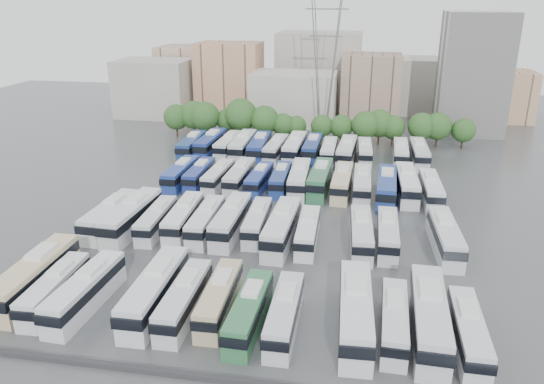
% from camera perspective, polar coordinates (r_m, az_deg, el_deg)
% --- Properties ---
extents(ground, '(220.00, 220.00, 0.00)m').
position_cam_1_polar(ground, '(73.48, 0.51, -3.06)').
color(ground, '#424447').
rests_on(ground, ground).
extents(parapet, '(56.00, 0.50, 0.50)m').
position_cam_1_polar(parapet, '(45.71, -6.86, -19.24)').
color(parapet, '#2D2D30').
rests_on(parapet, ground).
extents(tree_line, '(65.39, 7.70, 8.83)m').
position_cam_1_polar(tree_line, '(112.20, 2.83, 7.60)').
color(tree_line, black).
rests_on(tree_line, ground).
extents(city_buildings, '(102.00, 35.00, 20.00)m').
position_cam_1_polar(city_buildings, '(141.18, 2.48, 11.71)').
color(city_buildings, '#9E998E').
rests_on(city_buildings, ground).
extents(apartment_tower, '(14.00, 14.00, 26.00)m').
position_cam_1_polar(apartment_tower, '(127.54, 20.81, 11.82)').
color(apartment_tower, silver).
rests_on(apartment_tower, ground).
extents(electricity_pylon, '(9.00, 6.91, 33.83)m').
position_cam_1_polar(electricity_pylon, '(117.27, 5.80, 15.15)').
color(electricity_pylon, slate).
rests_on(electricity_pylon, ground).
extents(bus_r0_s0, '(3.20, 13.63, 4.26)m').
position_cam_1_polar(bus_r0_s0, '(60.63, -24.14, -8.20)').
color(bus_r0_s0, beige).
rests_on(bus_r0_s0, ground).
extents(bus_r0_s1, '(2.83, 11.16, 3.48)m').
position_cam_1_polar(bus_r0_s1, '(58.16, -22.32, -9.60)').
color(bus_r0_s1, silver).
rests_on(bus_r0_s1, ground).
extents(bus_r0_s2, '(3.14, 12.25, 3.81)m').
position_cam_1_polar(bus_r0_s2, '(56.35, -19.45, -10.01)').
color(bus_r0_s2, silver).
rests_on(bus_r0_s2, ground).
extents(bus_r0_s4, '(3.12, 13.28, 4.15)m').
position_cam_1_polar(bus_r0_s4, '(54.26, -12.49, -10.29)').
color(bus_r0_s4, silver).
rests_on(bus_r0_s4, ground).
extents(bus_r0_s5, '(2.64, 11.57, 3.62)m').
position_cam_1_polar(bus_r0_s5, '(52.81, -9.43, -11.31)').
color(bus_r0_s5, silver).
rests_on(bus_r0_s5, ground).
extents(bus_r0_s6, '(2.72, 11.23, 3.51)m').
position_cam_1_polar(bus_r0_s6, '(52.74, -5.68, -11.23)').
color(bus_r0_s6, tan).
rests_on(bus_r0_s6, ground).
extents(bus_r0_s7, '(2.69, 11.27, 3.52)m').
position_cam_1_polar(bus_r0_s7, '(50.54, -2.47, -12.68)').
color(bus_r0_s7, '#2E6D41').
rests_on(bus_r0_s7, ground).
extents(bus_r0_s8, '(2.51, 11.16, 3.50)m').
position_cam_1_polar(bus_r0_s8, '(50.19, 1.37, -12.94)').
color(bus_r0_s8, silver).
rests_on(bus_r0_s8, ground).
extents(bus_r0_s10, '(3.55, 13.70, 4.26)m').
position_cam_1_polar(bus_r0_s10, '(50.40, 8.98, -12.55)').
color(bus_r0_s10, silver).
rests_on(bus_r0_s10, ground).
extents(bus_r0_s11, '(2.69, 10.88, 3.39)m').
position_cam_1_polar(bus_r0_s11, '(50.60, 13.02, -13.29)').
color(bus_r0_s11, silver).
rests_on(bus_r0_s11, ground).
extents(bus_r0_s12, '(3.37, 13.71, 4.28)m').
position_cam_1_polar(bus_r0_s12, '(51.07, 16.56, -12.74)').
color(bus_r0_s12, silver).
rests_on(bus_r0_s12, ground).
extents(bus_r0_s13, '(2.46, 11.11, 3.48)m').
position_cam_1_polar(bus_r0_s13, '(50.85, 20.37, -13.91)').
color(bus_r0_s13, silver).
rests_on(bus_r0_s13, ground).
extents(bus_r1_s0, '(3.16, 12.54, 3.91)m').
position_cam_1_polar(bus_r1_s0, '(73.49, -16.99, -2.38)').
color(bus_r1_s0, silver).
rests_on(bus_r1_s0, ground).
extents(bus_r1_s1, '(3.44, 13.54, 4.22)m').
position_cam_1_polar(bus_r1_s1, '(72.05, -14.85, -2.49)').
color(bus_r1_s1, silver).
rests_on(bus_r1_s1, ground).
extents(bus_r1_s2, '(2.85, 11.07, 3.45)m').
position_cam_1_polar(bus_r1_s2, '(71.12, -12.33, -2.91)').
color(bus_r1_s2, silver).
rests_on(bus_r1_s2, ground).
extents(bus_r1_s3, '(3.17, 12.08, 3.76)m').
position_cam_1_polar(bus_r1_s3, '(70.79, -9.49, -2.68)').
color(bus_r1_s3, silver).
rests_on(bus_r1_s3, ground).
extents(bus_r1_s4, '(2.76, 11.68, 3.65)m').
position_cam_1_polar(bus_r1_s4, '(69.45, -7.12, -3.07)').
color(bus_r1_s4, silver).
rests_on(bus_r1_s4, ground).
extents(bus_r1_s5, '(2.86, 12.78, 4.00)m').
position_cam_1_polar(bus_r1_s5, '(68.89, -4.43, -3.01)').
color(bus_r1_s5, silver).
rests_on(bus_r1_s5, ground).
extents(bus_r1_s6, '(2.81, 11.17, 3.48)m').
position_cam_1_polar(bus_r1_s6, '(68.85, -1.59, -3.20)').
color(bus_r1_s6, silver).
rests_on(bus_r1_s6, ground).
extents(bus_r1_s7, '(3.26, 13.36, 4.17)m').
position_cam_1_polar(bus_r1_s7, '(66.38, 1.05, -3.81)').
color(bus_r1_s7, silver).
rests_on(bus_r1_s7, ground).
extents(bus_r1_s8, '(2.66, 11.07, 3.46)m').
position_cam_1_polar(bus_r1_s8, '(66.24, 3.86, -4.25)').
color(bus_r1_s8, silver).
rests_on(bus_r1_s8, ground).
extents(bus_r1_s10, '(3.19, 11.96, 3.72)m').
position_cam_1_polar(bus_r1_s10, '(66.21, 9.59, -4.39)').
color(bus_r1_s10, silver).
rests_on(bus_r1_s10, ground).
extents(bus_r1_s11, '(2.54, 11.41, 3.57)m').
position_cam_1_polar(bus_r1_s11, '(66.82, 12.33, -4.42)').
color(bus_r1_s11, silver).
rests_on(bus_r1_s11, ground).
extents(bus_r1_s13, '(3.31, 12.59, 3.91)m').
position_cam_1_polar(bus_r1_s13, '(67.54, 18.13, -4.57)').
color(bus_r1_s13, silver).
rests_on(bus_r1_s13, ground).
extents(bus_r2_s1, '(2.77, 11.95, 3.74)m').
position_cam_1_polar(bus_r2_s1, '(88.07, -9.78, 1.97)').
color(bus_r2_s1, navy).
rests_on(bus_r2_s1, ground).
extents(bus_r2_s2, '(2.45, 11.23, 3.52)m').
position_cam_1_polar(bus_r2_s2, '(87.61, -7.81, 1.91)').
color(bus_r2_s2, navy).
rests_on(bus_r2_s2, ground).
extents(bus_r2_s3, '(2.97, 11.20, 3.48)m').
position_cam_1_polar(bus_r2_s3, '(86.37, -5.79, 1.71)').
color(bus_r2_s3, silver).
rests_on(bus_r2_s3, ground).
extents(bus_r2_s4, '(2.89, 12.14, 3.79)m').
position_cam_1_polar(bus_r2_s4, '(85.55, -3.49, 1.70)').
color(bus_r2_s4, silver).
rests_on(bus_r2_s4, ground).
extents(bus_r2_s5, '(2.89, 11.11, 3.45)m').
position_cam_1_polar(bus_r2_s5, '(84.65, -1.37, 1.41)').
color(bus_r2_s5, navy).
rests_on(bus_r2_s5, ground).
extents(bus_r2_s6, '(2.77, 11.21, 3.50)m').
position_cam_1_polar(bus_r2_s6, '(84.70, 0.93, 1.44)').
color(bus_r2_s6, navy).
rests_on(bus_r2_s6, ground).
extents(bus_r2_s7, '(3.26, 12.86, 4.01)m').
position_cam_1_polar(bus_r2_s7, '(84.15, 2.96, 1.46)').
color(bus_r2_s7, silver).
rests_on(bus_r2_s7, ground).
extents(bus_r2_s8, '(3.26, 13.11, 4.09)m').
position_cam_1_polar(bus_r2_s8, '(84.28, 5.21, 1.46)').
color(bus_r2_s8, '#2D6B45').
rests_on(bus_r2_s8, ground).
extents(bus_r2_s9, '(3.06, 12.43, 3.88)m').
position_cam_1_polar(bus_r2_s9, '(83.46, 7.55, 1.10)').
color(bus_r2_s9, '#CDBB8C').
rests_on(bus_r2_s9, ground).
extents(bus_r2_s10, '(2.75, 12.13, 3.80)m').
position_cam_1_polar(bus_r2_s10, '(83.08, 9.66, 0.86)').
color(bus_r2_s10, silver).
rests_on(bus_r2_s10, ground).
extents(bus_r2_s11, '(3.39, 13.14, 4.09)m').
position_cam_1_polar(bus_r2_s11, '(82.21, 12.22, 0.57)').
color(bus_r2_s11, navy).
rests_on(bus_r2_s11, ground).
extents(bus_r2_s12, '(3.23, 13.11, 4.09)m').
position_cam_1_polar(bus_r2_s12, '(84.17, 14.31, 0.86)').
color(bus_r2_s12, silver).
rests_on(bus_r2_s12, ground).
extents(bus_r2_s13, '(2.88, 12.00, 3.75)m').
position_cam_1_polar(bus_r2_s13, '(83.19, 16.72, 0.27)').
color(bus_r2_s13, white).
rests_on(bus_r2_s13, ground).
extents(bus_r3_s0, '(3.09, 12.66, 3.95)m').
position_cam_1_polar(bus_r3_s0, '(104.25, -8.60, 5.00)').
color(bus_r3_s0, navy).
rests_on(bus_r3_s0, ground).
extents(bus_r3_s1, '(3.32, 13.37, 4.17)m').
position_cam_1_polar(bus_r3_s1, '(104.55, -6.62, 5.21)').
color(bus_r3_s1, navy).
rests_on(bus_r3_s1, ground).
extents(bus_r3_s2, '(3.15, 12.42, 3.87)m').
position_cam_1_polar(bus_r3_s2, '(103.74, -4.71, 5.07)').
color(bus_r3_s2, silver).
rests_on(bus_r3_s2, ground).
extents(bus_r3_s3, '(3.07, 13.53, 4.24)m').
position_cam_1_polar(bus_r3_s3, '(102.50, -3.14, 5.02)').
color(bus_r3_s3, silver).
rests_on(bus_r3_s3, ground).
extents(bus_r3_s4, '(3.35, 13.35, 4.16)m').
position_cam_1_polar(bus_r3_s4, '(101.50, -1.36, 4.87)').
color(bus_r3_s4, navy).
rests_on(bus_r3_s4, ground).
extents(bus_r3_s5, '(3.29, 12.40, 3.85)m').
position_cam_1_polar(bus_r3_s5, '(100.71, 0.42, 4.66)').
color(bus_r3_s5, silver).
rests_on(bus_r3_s5, ground).
extents(bus_r3_s6, '(3.19, 13.63, 4.26)m').
position_cam_1_polar(bus_r3_s6, '(100.86, 2.45, 4.78)').
color(bus_r3_s6, silver).
rests_on(bus_r3_s6, ground).
extents(bus_r3_s7, '(2.90, 12.64, 3.96)m').
position_cam_1_polar(bus_r3_s7, '(101.33, 4.38, 4.73)').
color(bus_r3_s7, navy).
rests_on(bus_r3_s7, ground).
extents(bus_r3_s8, '(2.62, 11.75, 3.68)m').
position_cam_1_polar(bus_r3_s8, '(100.00, 6.14, 4.37)').
color(bus_r3_s8, silver).
rests_on(bus_r3_s8, ground).
extents(bus_r3_s9, '(3.53, 13.27, 4.12)m').
position_cam_1_polar(bus_r3_s9, '(99.58, 8.03, 4.35)').
color(bus_r3_s9, silver).
rests_on(bus_r3_s9, ground).
extents(bus_r3_s10, '(2.91, 11.53, 3.59)m').
position_cam_1_polar(bus_r3_s10, '(100.86, 9.95, 4.30)').
color(bus_r3_s10, silver).
rests_on(bus_r3_s10, ground).
extents(bus_r3_s12, '(2.92, 12.04, 3.76)m').
position_cam_1_polar(bus_r3_s12, '(101.30, 13.67, 4.14)').
color(bus_r3_s12, silver).
rests_on(bus_r3_s12, ground).
extents(bus_r3_s13, '(2.99, 12.58, 3.93)m').
position_cam_1_polar(bus_r3_s13, '(101.50, 15.56, 4.05)').
color(bus_r3_s13, silver).
rests_on(bus_r3_s13, ground).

